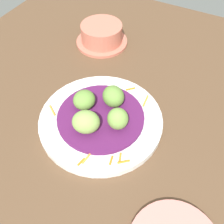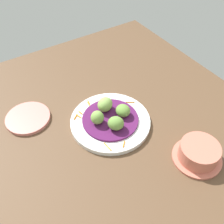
{
  "view_description": "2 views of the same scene",
  "coord_description": "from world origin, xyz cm",
  "views": [
    {
      "loc": [
        31.11,
        13.41,
        47.64
      ],
      "look_at": [
        -0.6,
        -3.38,
        5.19
      ],
      "focal_mm": 42.71,
      "sensor_mm": 36.0,
      "label": 1
    },
    {
      "loc": [
        -48.03,
        25.16,
        67.2
      ],
      "look_at": [
        1.99,
        -6.77,
        5.55
      ],
      "focal_mm": 41.84,
      "sensor_mm": 36.0,
      "label": 2
    }
  ],
  "objects": [
    {
      "name": "carrot_garnish",
      "position": [
        3.47,
        -2.55,
        3.81
      ],
      "size": [
        23.6,
        21.66,
        0.4
      ],
      "color": "orange",
      "rests_on": "main_plate"
    },
    {
      "name": "main_plate",
      "position": [
        0.8,
        -5.35,
        2.81
      ],
      "size": [
        26.34,
        26.34,
        1.61
      ],
      "primitive_type": "cylinder",
      "color": "white",
      "rests_on": "table_surface"
    },
    {
      "name": "guac_scoop_back",
      "position": [
        -3.58,
        -4.64,
        6.57
      ],
      "size": [
        6.74,
        6.83,
        4.39
      ],
      "primitive_type": "ellipsoid",
      "rotation": [
        0.0,
        0.0,
        5.61
      ],
      "color": "olive",
      "rests_on": "cabbage_bed"
    },
    {
      "name": "guac_scoop_center",
      "position": [
        5.19,
        -6.07,
        6.75
      ],
      "size": [
        6.5,
        6.92,
        4.75
      ],
      "primitive_type": "ellipsoid",
      "rotation": [
        0.0,
        0.0,
        3.55
      ],
      "color": "#84A851",
      "rests_on": "cabbage_bed"
    },
    {
      "name": "cabbage_bed",
      "position": [
        0.8,
        -5.35,
        3.99
      ],
      "size": [
        18.47,
        18.47,
        0.76
      ],
      "primitive_type": "cylinder",
      "color": "#51194C",
      "rests_on": "main_plate"
    },
    {
      "name": "table_surface",
      "position": [
        0.0,
        0.0,
        1.0
      ],
      "size": [
        110.0,
        110.0,
        2.0
      ],
      "primitive_type": "cube",
      "color": "brown",
      "rests_on": "ground"
    },
    {
      "name": "guac_scoop_left",
      "position": [
        0.09,
        -9.73,
        6.3
      ],
      "size": [
        5.25,
        5.03,
        3.84
      ],
      "primitive_type": "ellipsoid",
      "rotation": [
        0.0,
        0.0,
        4.79
      ],
      "color": "olive",
      "rests_on": "cabbage_bed"
    },
    {
      "name": "guac_scoop_right",
      "position": [
        1.52,
        -0.97,
        6.7
      ],
      "size": [
        5.35,
        5.38,
        4.65
      ],
      "primitive_type": "ellipsoid",
      "rotation": [
        0.0,
        0.0,
        1.23
      ],
      "color": "#759E47",
      "rests_on": "cabbage_bed"
    },
    {
      "name": "terracotta_bowl",
      "position": [
        -24.69,
        -19.43,
        4.66
      ],
      "size": [
        14.54,
        14.54,
        5.71
      ],
      "color": "#C66B56",
      "rests_on": "table_surface"
    },
    {
      "name": "side_plate_small",
      "position": [
        17.19,
        17.08,
        2.6
      ],
      "size": [
        14.79,
        14.79,
        1.21
      ],
      "primitive_type": "cylinder",
      "color": "tan",
      "rests_on": "table_surface"
    }
  ]
}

